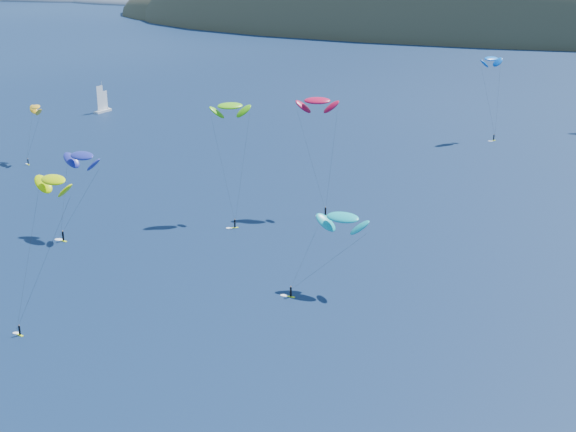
# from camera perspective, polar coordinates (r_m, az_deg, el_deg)

# --- Properties ---
(island) EXTENTS (730.00, 300.00, 210.00)m
(island) POSITION_cam_1_polar(r_m,az_deg,el_deg) (612.54, 17.95, 11.77)
(island) COLOR #3D3526
(island) RESTS_ON ground
(sailboat) EXTENTS (8.58, 7.36, 10.43)m
(sailboat) POSITION_cam_1_polar(r_m,az_deg,el_deg) (283.45, -13.05, 7.38)
(sailboat) COLOR silver
(sailboat) RESTS_ON ground
(kitesurfer_1) EXTENTS (7.08, 9.22, 16.08)m
(kitesurfer_1) POSITION_cam_1_polar(r_m,az_deg,el_deg) (221.00, -17.51, 7.39)
(kitesurfer_1) COLOR #DAF81B
(kitesurfer_1) RESTS_ON ground
(kitesurfer_2) EXTENTS (8.44, 12.58, 23.60)m
(kitesurfer_2) POSITION_cam_1_polar(r_m,az_deg,el_deg) (123.66, -16.36, 2.47)
(kitesurfer_2) COLOR #DAF81B
(kitesurfer_2) RESTS_ON ground
(kitesurfer_3) EXTENTS (9.14, 12.73, 25.45)m
(kitesurfer_3) POSITION_cam_1_polar(r_m,az_deg,el_deg) (165.55, -4.14, 7.80)
(kitesurfer_3) COLOR #DAF81B
(kitesurfer_3) RESTS_ON ground
(kitesurfer_4) EXTENTS (7.72, 8.47, 25.47)m
(kitesurfer_4) POSITION_cam_1_polar(r_m,az_deg,el_deg) (242.24, 14.27, 10.78)
(kitesurfer_4) COLOR #DAF81B
(kitesurfer_4) RESTS_ON ground
(kitesurfer_5) EXTENTS (11.75, 9.94, 14.54)m
(kitesurfer_5) POSITION_cam_1_polar(r_m,az_deg,el_deg) (131.34, 3.90, -0.11)
(kitesurfer_5) COLOR #DAF81B
(kitesurfer_5) RESTS_ON ground
(kitesurfer_9) EXTENTS (9.27, 8.33, 25.96)m
(kitesurfer_9) POSITION_cam_1_polar(r_m,az_deg,el_deg) (168.81, 2.10, 8.18)
(kitesurfer_9) COLOR #DAF81B
(kitesurfer_9) RESTS_ON ground
(kitesurfer_10) EXTENTS (9.58, 10.03, 18.06)m
(kitesurfer_10) POSITION_cam_1_polar(r_m,az_deg,el_deg) (160.94, -14.45, 4.16)
(kitesurfer_10) COLOR #DAF81B
(kitesurfer_10) RESTS_ON ground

